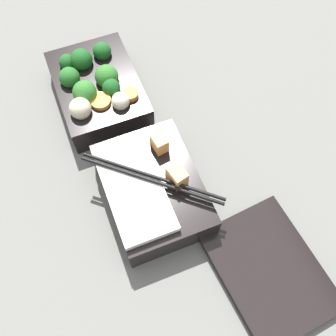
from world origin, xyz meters
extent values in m
plane|color=slate|center=(0.00, 0.00, 0.00)|extent=(3.00, 3.00, 0.00)
cube|color=black|center=(-0.09, -0.01, 0.03)|extent=(0.19, 0.14, 0.05)
sphere|color=#19511E|center=(-0.07, 0.01, 0.06)|extent=(0.03, 0.03, 0.03)
sphere|color=#19511E|center=(-0.14, -0.02, 0.06)|extent=(0.04, 0.04, 0.04)
sphere|color=#19511E|center=(-0.14, 0.02, 0.06)|extent=(0.03, 0.03, 0.03)
sphere|color=#2D7028|center=(-0.09, 0.01, 0.06)|extent=(0.04, 0.04, 0.04)
sphere|color=#236023|center=(-0.11, -0.05, 0.06)|extent=(0.03, 0.03, 0.03)
sphere|color=#19511E|center=(-0.14, -0.05, 0.06)|extent=(0.03, 0.03, 0.03)
sphere|color=#2D7028|center=(-0.07, -0.04, 0.06)|extent=(0.04, 0.04, 0.04)
cylinder|color=orange|center=(-0.05, -0.02, 0.06)|extent=(0.05, 0.05, 0.01)
cylinder|color=orange|center=(-0.04, 0.03, 0.06)|extent=(0.03, 0.03, 0.01)
sphere|color=beige|center=(-0.03, 0.01, 0.06)|extent=(0.03, 0.03, 0.03)
sphere|color=beige|center=(-0.04, -0.05, 0.06)|extent=(0.04, 0.04, 0.04)
cube|color=black|center=(0.12, 0.01, 0.03)|extent=(0.19, 0.14, 0.05)
cube|color=white|center=(0.12, -0.02, 0.06)|extent=(0.16, 0.08, 0.01)
cube|color=#F4A356|center=(0.06, 0.04, 0.07)|extent=(0.03, 0.02, 0.03)
cube|color=#F4A356|center=(0.13, 0.05, 0.07)|extent=(0.03, 0.03, 0.03)
cylinder|color=black|center=(0.12, 0.01, 0.07)|extent=(0.15, 0.17, 0.01)
cylinder|color=black|center=(0.11, 0.01, 0.07)|extent=(0.15, 0.17, 0.01)
cube|color=black|center=(0.29, 0.12, 0.01)|extent=(0.19, 0.15, 0.02)
camera|label=1|loc=(0.35, -0.06, 0.57)|focal=42.00mm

